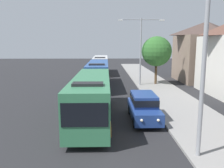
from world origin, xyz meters
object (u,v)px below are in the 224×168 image
at_px(bus_middle, 101,64).
at_px(white_suv, 144,106).
at_px(streetlamp_near, 205,44).
at_px(bus_lead, 92,96).
at_px(roadside_tree, 157,51).
at_px(bus_second_in_line, 98,73).
at_px(streetlamp_mid, 141,45).

relative_size(bus_middle, white_suv, 2.25).
height_order(bus_middle, streetlamp_near, streetlamp_near).
bearing_deg(bus_lead, bus_middle, 90.00).
bearing_deg(roadside_tree, white_suv, -105.15).
bearing_deg(streetlamp_near, bus_second_in_line, 105.91).
relative_size(bus_second_in_line, bus_middle, 1.05).
bearing_deg(white_suv, streetlamp_mid, 82.91).
distance_m(white_suv, roadside_tree, 15.17).
bearing_deg(bus_middle, roadside_tree, -57.70).
bearing_deg(streetlamp_near, bus_lead, 131.48).
distance_m(bus_lead, roadside_tree, 16.05).
bearing_deg(bus_second_in_line, streetlamp_mid, 4.82).
relative_size(bus_lead, white_suv, 2.26).
bearing_deg(streetlamp_mid, bus_second_in_line, -175.18).
xyz_separation_m(bus_lead, streetlamp_near, (5.40, -6.11, 3.68)).
height_order(bus_second_in_line, streetlamp_near, streetlamp_near).
relative_size(bus_lead, bus_second_in_line, 0.96).
height_order(bus_second_in_line, white_suv, bus_second_in_line).
xyz_separation_m(bus_second_in_line, white_suv, (3.70, -13.21, -0.66)).
xyz_separation_m(bus_lead, streetlamp_mid, (5.40, 13.28, 3.58)).
relative_size(white_suv, streetlamp_mid, 0.59).
distance_m(bus_middle, streetlamp_mid, 14.15).
xyz_separation_m(bus_second_in_line, streetlamp_mid, (5.40, 0.46, 3.58)).
bearing_deg(white_suv, roadside_tree, 74.85).
bearing_deg(bus_middle, bus_lead, -90.00).
distance_m(bus_middle, white_suv, 26.52).
bearing_deg(bus_middle, white_suv, -81.98).
distance_m(streetlamp_mid, roadside_tree, 2.42).
xyz_separation_m(bus_second_in_line, bus_middle, (-0.00, 13.03, -0.00)).
height_order(bus_second_in_line, streetlamp_mid, streetlamp_mid).
bearing_deg(streetlamp_mid, streetlamp_near, -90.00).
bearing_deg(bus_second_in_line, roadside_tree, 8.03).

